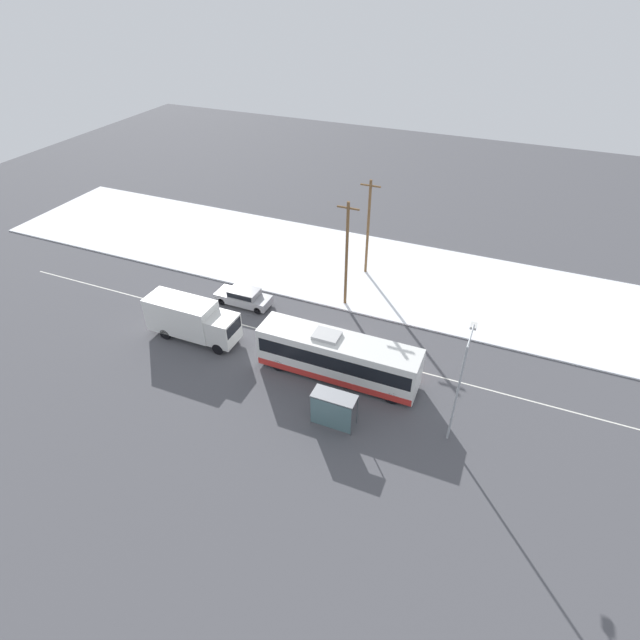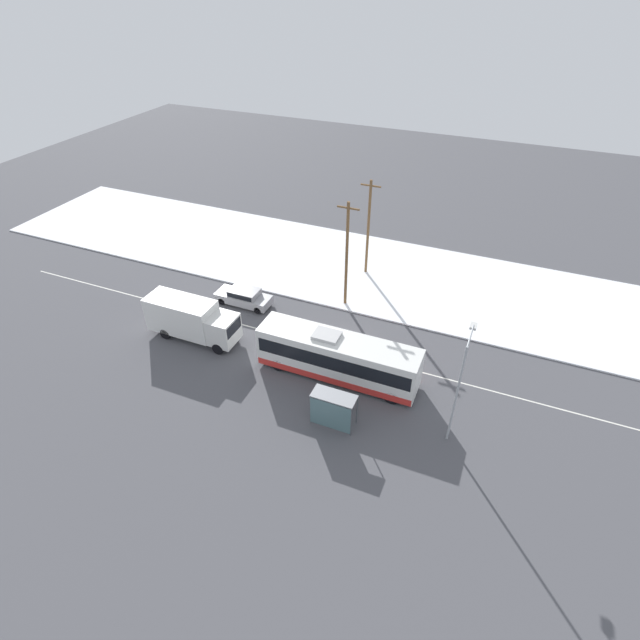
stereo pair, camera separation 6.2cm
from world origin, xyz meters
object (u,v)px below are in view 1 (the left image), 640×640
at_px(bus_shelter, 332,407).
at_px(utility_pole_snowlot, 368,227).
at_px(utility_pole_roadside, 347,254).
at_px(pedestrian_at_stop, 344,400).
at_px(box_truck, 191,319).
at_px(sedan_car, 244,296).
at_px(city_bus, 338,357).
at_px(streetlamp, 461,377).

distance_m(bus_shelter, utility_pole_snowlot, 19.59).
bearing_deg(utility_pole_roadside, pedestrian_at_stop, -70.04).
xyz_separation_m(box_truck, utility_pole_snowlot, (9.24, 14.58, 2.91)).
bearing_deg(bus_shelter, sedan_car, 140.60).
height_order(city_bus, box_truck, city_bus).
bearing_deg(utility_pole_roadside, bus_shelter, -72.92).
height_order(utility_pole_roadside, utility_pole_snowlot, utility_pole_roadside).
distance_m(city_bus, box_truck, 11.97).
bearing_deg(bus_shelter, streetlamp, 18.63).
distance_m(pedestrian_at_stop, streetlamp, 7.65).
bearing_deg(pedestrian_at_stop, city_bus, 117.23).
height_order(city_bus, sedan_car, city_bus).
bearing_deg(pedestrian_at_stop, sedan_car, 145.30).
bearing_deg(bus_shelter, utility_pole_roadside, 107.08).
relative_size(sedan_car, streetlamp, 0.66).
bearing_deg(city_bus, bus_shelter, -72.96).
relative_size(box_truck, utility_pole_snowlot, 0.81).
height_order(bus_shelter, utility_pole_roadside, utility_pole_roadside).
distance_m(box_truck, utility_pole_snowlot, 17.50).
distance_m(pedestrian_at_stop, utility_pole_roadside, 13.15).
height_order(city_bus, pedestrian_at_stop, city_bus).
xyz_separation_m(box_truck, pedestrian_at_stop, (13.60, -2.96, -0.69)).
xyz_separation_m(streetlamp, utility_pole_snowlot, (-11.07, 16.57, 0.05)).
xyz_separation_m(sedan_car, streetlamp, (18.94, -7.51, 3.83)).
bearing_deg(bus_shelter, box_truck, 162.02).
xyz_separation_m(city_bus, sedan_car, (-10.59, 5.29, -0.88)).
height_order(pedestrian_at_stop, bus_shelter, bus_shelter).
xyz_separation_m(sedan_car, bus_shelter, (11.99, -9.85, 0.87)).
xyz_separation_m(pedestrian_at_stop, streetlamp, (6.71, 0.96, 3.55)).
xyz_separation_m(city_bus, utility_pole_roadside, (-2.67, 8.67, 3.14)).
distance_m(city_bus, pedestrian_at_stop, 3.62).
bearing_deg(sedan_car, bus_shelter, 140.60).
relative_size(bus_shelter, utility_pole_snowlot, 0.31).
height_order(sedan_car, utility_pole_snowlot, utility_pole_snowlot).
bearing_deg(city_bus, sedan_car, 153.46).
relative_size(sedan_car, utility_pole_snowlot, 0.53).
distance_m(box_truck, pedestrian_at_stop, 13.94).
relative_size(city_bus, box_truck, 1.56).
xyz_separation_m(streetlamp, utility_pole_roadside, (-11.01, 10.89, 0.19)).
relative_size(pedestrian_at_stop, streetlamp, 0.24).
bearing_deg(utility_pole_snowlot, streetlamp, -56.25).
xyz_separation_m(pedestrian_at_stop, utility_pole_roadside, (-4.30, 11.85, 3.74)).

